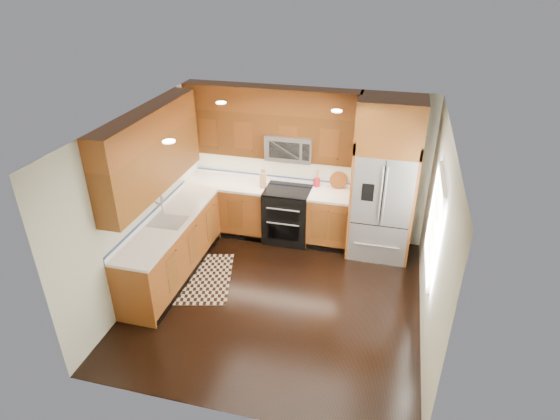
% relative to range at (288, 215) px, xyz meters
% --- Properties ---
extents(ground, '(4.00, 4.00, 0.00)m').
position_rel_range_xyz_m(ground, '(0.25, -1.67, -0.47)').
color(ground, black).
rests_on(ground, ground).
extents(wall_back, '(4.00, 0.02, 2.60)m').
position_rel_range_xyz_m(wall_back, '(0.25, 0.33, 0.83)').
color(wall_back, silver).
rests_on(wall_back, ground).
extents(wall_left, '(0.02, 4.00, 2.60)m').
position_rel_range_xyz_m(wall_left, '(-1.75, -1.67, 0.83)').
color(wall_left, silver).
rests_on(wall_left, ground).
extents(wall_right, '(0.02, 4.00, 2.60)m').
position_rel_range_xyz_m(wall_right, '(2.25, -1.67, 0.83)').
color(wall_right, silver).
rests_on(wall_right, ground).
extents(window, '(0.04, 1.10, 1.30)m').
position_rel_range_xyz_m(window, '(2.23, -1.47, 0.93)').
color(window, white).
rests_on(window, ground).
extents(base_cabinets, '(2.85, 3.00, 0.90)m').
position_rel_range_xyz_m(base_cabinets, '(-0.98, -0.77, -0.02)').
color(base_cabinets, brown).
rests_on(base_cabinets, ground).
extents(countertop, '(2.86, 3.01, 0.04)m').
position_rel_range_xyz_m(countertop, '(-0.84, -0.65, 0.45)').
color(countertop, white).
rests_on(countertop, base_cabinets).
extents(upper_cabinets, '(2.85, 3.00, 1.15)m').
position_rel_range_xyz_m(upper_cabinets, '(-0.90, -0.58, 1.56)').
color(upper_cabinets, brown).
rests_on(upper_cabinets, ground).
extents(range, '(0.76, 0.67, 0.95)m').
position_rel_range_xyz_m(range, '(0.00, 0.00, 0.00)').
color(range, black).
rests_on(range, ground).
extents(microwave, '(0.76, 0.40, 0.42)m').
position_rel_range_xyz_m(microwave, '(-0.00, 0.13, 1.19)').
color(microwave, '#B2B2B7').
rests_on(microwave, ground).
extents(refrigerator, '(0.98, 0.75, 2.60)m').
position_rel_range_xyz_m(refrigerator, '(1.55, -0.04, 0.83)').
color(refrigerator, '#B2B2B7').
rests_on(refrigerator, ground).
extents(sink_faucet, '(0.54, 0.44, 0.37)m').
position_rel_range_xyz_m(sink_faucet, '(-1.48, -1.44, 0.52)').
color(sink_faucet, '#B2B2B7').
rests_on(sink_faucet, countertop).
extents(rug, '(1.08, 1.45, 0.01)m').
position_rel_range_xyz_m(rug, '(-0.95, -1.46, -0.46)').
color(rug, black).
rests_on(rug, ground).
extents(knife_block, '(0.14, 0.17, 0.30)m').
position_rel_range_xyz_m(knife_block, '(-0.44, 0.04, 0.59)').
color(knife_block, '#AB7D53').
rests_on(knife_block, countertop).
extents(utensil_crock, '(0.13, 0.13, 0.30)m').
position_rel_range_xyz_m(utensil_crock, '(0.44, 0.26, 0.57)').
color(utensil_crock, '#B01522').
rests_on(utensil_crock, countertop).
extents(cutting_board, '(0.31, 0.31, 0.02)m').
position_rel_range_xyz_m(cutting_board, '(0.80, 0.27, 0.48)').
color(cutting_board, brown).
rests_on(cutting_board, countertop).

